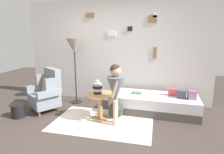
{
  "coord_description": "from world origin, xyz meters",
  "views": [
    {
      "loc": [
        1.06,
        -2.79,
        1.71
      ],
      "look_at": [
        0.15,
        0.95,
        0.85
      ],
      "focal_mm": 29.98,
      "sensor_mm": 36.0,
      "label": 1
    }
  ],
  "objects_px": {
    "armchair": "(47,92)",
    "floor_lamp": "(74,48)",
    "vase_striped": "(98,88)",
    "demijohn_near": "(116,110)",
    "side_table": "(100,101)",
    "magazine_basket": "(18,111)",
    "person_child": "(116,87)",
    "daybed": "(154,104)",
    "book_on_daybed": "(137,93)"
  },
  "relations": [
    {
      "from": "side_table",
      "to": "demijohn_near",
      "type": "height_order",
      "value": "side_table"
    },
    {
      "from": "floor_lamp",
      "to": "magazine_basket",
      "type": "xyz_separation_m",
      "value": [
        -0.83,
        -1.13,
        -1.27
      ]
    },
    {
      "from": "vase_striped",
      "to": "floor_lamp",
      "type": "xyz_separation_m",
      "value": [
        -0.84,
        0.78,
        0.75
      ]
    },
    {
      "from": "armchair",
      "to": "floor_lamp",
      "type": "xyz_separation_m",
      "value": [
        0.44,
        0.63,
        0.97
      ]
    },
    {
      "from": "side_table",
      "to": "person_child",
      "type": "height_order",
      "value": "person_child"
    },
    {
      "from": "book_on_daybed",
      "to": "vase_striped",
      "type": "bearing_deg",
      "value": -139.15
    },
    {
      "from": "daybed",
      "to": "magazine_basket",
      "type": "distance_m",
      "value": 2.96
    },
    {
      "from": "demijohn_near",
      "to": "magazine_basket",
      "type": "relative_size",
      "value": 1.48
    },
    {
      "from": "armchair",
      "to": "daybed",
      "type": "relative_size",
      "value": 0.5
    },
    {
      "from": "book_on_daybed",
      "to": "demijohn_near",
      "type": "bearing_deg",
      "value": -126.03
    },
    {
      "from": "side_table",
      "to": "daybed",
      "type": "bearing_deg",
      "value": 29.93
    },
    {
      "from": "daybed",
      "to": "book_on_daybed",
      "type": "height_order",
      "value": "book_on_daybed"
    },
    {
      "from": "side_table",
      "to": "book_on_daybed",
      "type": "relative_size",
      "value": 2.86
    },
    {
      "from": "magazine_basket",
      "to": "side_table",
      "type": "bearing_deg",
      "value": 10.81
    },
    {
      "from": "demijohn_near",
      "to": "magazine_basket",
      "type": "height_order",
      "value": "demijohn_near"
    },
    {
      "from": "armchair",
      "to": "demijohn_near",
      "type": "height_order",
      "value": "armchair"
    },
    {
      "from": "side_table",
      "to": "demijohn_near",
      "type": "relative_size",
      "value": 1.52
    },
    {
      "from": "magazine_basket",
      "to": "floor_lamp",
      "type": "bearing_deg",
      "value": 53.65
    },
    {
      "from": "person_child",
      "to": "book_on_daybed",
      "type": "xyz_separation_m",
      "value": [
        0.31,
        0.84,
        -0.36
      ]
    },
    {
      "from": "person_child",
      "to": "daybed",
      "type": "bearing_deg",
      "value": 48.53
    },
    {
      "from": "floor_lamp",
      "to": "demijohn_near",
      "type": "distance_m",
      "value": 1.85
    },
    {
      "from": "person_child",
      "to": "vase_striped",
      "type": "bearing_deg",
      "value": 154.2
    },
    {
      "from": "book_on_daybed",
      "to": "person_child",
      "type": "bearing_deg",
      "value": -110.2
    },
    {
      "from": "demijohn_near",
      "to": "side_table",
      "type": "bearing_deg",
      "value": -154.08
    },
    {
      "from": "side_table",
      "to": "floor_lamp",
      "type": "bearing_deg",
      "value": 138.21
    },
    {
      "from": "vase_striped",
      "to": "book_on_daybed",
      "type": "distance_m",
      "value": 1.0
    },
    {
      "from": "armchair",
      "to": "floor_lamp",
      "type": "bearing_deg",
      "value": 54.95
    },
    {
      "from": "armchair",
      "to": "magazine_basket",
      "type": "distance_m",
      "value": 0.7
    },
    {
      "from": "vase_striped",
      "to": "floor_lamp",
      "type": "distance_m",
      "value": 1.37
    },
    {
      "from": "floor_lamp",
      "to": "armchair",
      "type": "bearing_deg",
      "value": -125.05
    },
    {
      "from": "armchair",
      "to": "magazine_basket",
      "type": "height_order",
      "value": "armchair"
    },
    {
      "from": "armchair",
      "to": "person_child",
      "type": "height_order",
      "value": "person_child"
    },
    {
      "from": "floor_lamp",
      "to": "side_table",
      "type": "bearing_deg",
      "value": -41.79
    },
    {
      "from": "daybed",
      "to": "book_on_daybed",
      "type": "relative_size",
      "value": 8.77
    },
    {
      "from": "person_child",
      "to": "demijohn_near",
      "type": "relative_size",
      "value": 2.89
    },
    {
      "from": "daybed",
      "to": "side_table",
      "type": "xyz_separation_m",
      "value": [
        -1.08,
        -0.62,
        0.2
      ]
    },
    {
      "from": "vase_striped",
      "to": "magazine_basket",
      "type": "bearing_deg",
      "value": -168.08
    },
    {
      "from": "vase_striped",
      "to": "demijohn_near",
      "type": "relative_size",
      "value": 0.68
    },
    {
      "from": "vase_striped",
      "to": "magazine_basket",
      "type": "xyz_separation_m",
      "value": [
        -1.67,
        -0.35,
        -0.52
      ]
    },
    {
      "from": "person_child",
      "to": "floor_lamp",
      "type": "bearing_deg",
      "value": 142.1
    },
    {
      "from": "demijohn_near",
      "to": "magazine_basket",
      "type": "distance_m",
      "value": 2.09
    },
    {
      "from": "demijohn_near",
      "to": "floor_lamp",
      "type": "bearing_deg",
      "value": 151.56
    },
    {
      "from": "side_table",
      "to": "demijohn_near",
      "type": "bearing_deg",
      "value": 25.92
    },
    {
      "from": "armchair",
      "to": "side_table",
      "type": "distance_m",
      "value": 1.35
    },
    {
      "from": "armchair",
      "to": "person_child",
      "type": "relative_size",
      "value": 0.81
    },
    {
      "from": "daybed",
      "to": "demijohn_near",
      "type": "distance_m",
      "value": 0.9
    },
    {
      "from": "person_child",
      "to": "magazine_basket",
      "type": "relative_size",
      "value": 4.27
    },
    {
      "from": "person_child",
      "to": "book_on_daybed",
      "type": "distance_m",
      "value": 0.96
    },
    {
      "from": "demijohn_near",
      "to": "book_on_daybed",
      "type": "bearing_deg",
      "value": 53.97
    },
    {
      "from": "demijohn_near",
      "to": "vase_striped",
      "type": "bearing_deg",
      "value": -160.88
    }
  ]
}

